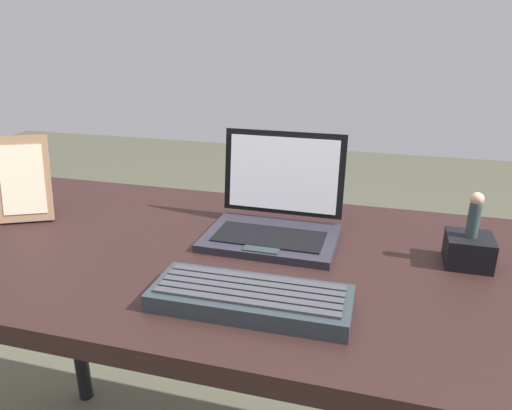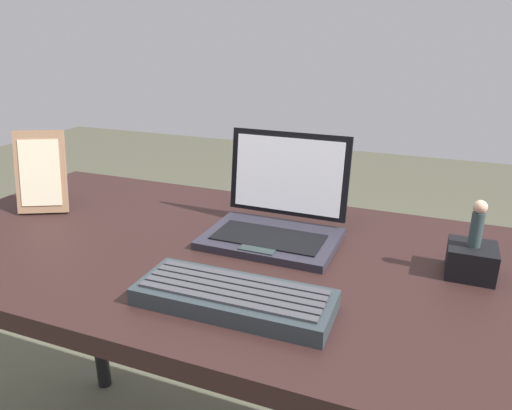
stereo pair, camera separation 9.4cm
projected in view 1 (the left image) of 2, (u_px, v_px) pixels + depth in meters
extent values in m
cube|color=black|center=(246.00, 261.00, 0.93)|extent=(1.40, 0.66, 0.04)
cylinder|color=black|center=(72.00, 304.00, 1.47)|extent=(0.04, 0.04, 0.71)
cube|color=#24222C|center=(271.00, 238.00, 0.97)|extent=(0.27, 0.19, 0.02)
cube|color=black|center=(269.00, 237.00, 0.95)|extent=(0.22, 0.10, 0.00)
cube|color=#222C2C|center=(261.00, 249.00, 0.90)|extent=(0.07, 0.03, 0.00)
cube|color=black|center=(283.00, 173.00, 1.02)|extent=(0.26, 0.04, 0.18)
cube|color=white|center=(283.00, 174.00, 1.02)|extent=(0.24, 0.03, 0.16)
cube|color=silver|center=(283.00, 182.00, 1.02)|extent=(0.22, 0.00, 0.01)
cube|color=#262F33|center=(251.00, 299.00, 0.74)|extent=(0.31, 0.12, 0.03)
cube|color=#38383D|center=(244.00, 302.00, 0.70)|extent=(0.29, 0.02, 0.00)
cube|color=#38383D|center=(247.00, 295.00, 0.71)|extent=(0.29, 0.02, 0.00)
cube|color=#38383D|center=(250.00, 289.00, 0.73)|extent=(0.29, 0.02, 0.00)
cube|color=#38383D|center=(254.00, 283.00, 0.75)|extent=(0.29, 0.02, 0.00)
cube|color=#38383D|center=(257.00, 278.00, 0.77)|extent=(0.29, 0.02, 0.00)
cube|color=#8A6549|center=(23.00, 179.00, 1.05)|extent=(0.13, 0.10, 0.19)
cube|color=beige|center=(22.00, 180.00, 1.05)|extent=(0.10, 0.07, 0.15)
cube|color=#8A6549|center=(33.00, 208.00, 1.11)|extent=(0.02, 0.02, 0.03)
cube|color=black|center=(468.00, 250.00, 0.87)|extent=(0.08, 0.08, 0.06)
cylinder|color=#2B3A3A|center=(474.00, 220.00, 0.85)|extent=(0.02, 0.02, 0.06)
sphere|color=tan|center=(477.00, 199.00, 0.83)|extent=(0.02, 0.02, 0.02)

